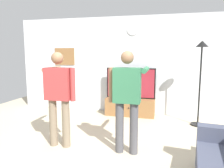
{
  "coord_description": "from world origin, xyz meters",
  "views": [
    {
      "loc": [
        1.13,
        -3.04,
        1.67
      ],
      "look_at": [
        0.07,
        1.2,
        1.05
      ],
      "focal_mm": 34.19,
      "sensor_mm": 36.0,
      "label": 1
    }
  ],
  "objects": [
    {
      "name": "ground_plane",
      "position": [
        0.0,
        0.0,
        0.0
      ],
      "size": [
        8.4,
        8.4,
        0.0
      ],
      "primitive_type": "plane",
      "color": "beige"
    },
    {
      "name": "back_wall",
      "position": [
        0.0,
        2.95,
        1.35
      ],
      "size": [
        6.4,
        0.1,
        2.7
      ],
      "primitive_type": "cube",
      "color": "silver",
      "rests_on": "ground_plane"
    },
    {
      "name": "tv_stand",
      "position": [
        0.23,
        2.6,
        0.24
      ],
      "size": [
        1.32,
        0.5,
        0.47
      ],
      "color": "olive",
      "rests_on": "ground_plane"
    },
    {
      "name": "television",
      "position": [
        0.23,
        2.65,
        0.88
      ],
      "size": [
        1.32,
        0.07,
        0.82
      ],
      "color": "black",
      "rests_on": "tv_stand"
    },
    {
      "name": "wall_clock",
      "position": [
        0.23,
        2.89,
        2.33
      ],
      "size": [
        0.3,
        0.03,
        0.3
      ],
      "primitive_type": "cylinder",
      "rotation": [
        1.57,
        0.0,
        0.0
      ],
      "color": "white"
    },
    {
      "name": "framed_picture",
      "position": [
        -1.82,
        2.9,
        1.59
      ],
      "size": [
        0.63,
        0.04,
        0.5
      ],
      "primitive_type": "cube",
      "color": "olive"
    },
    {
      "name": "floor_lamp",
      "position": [
        1.91,
        2.16,
        1.4
      ],
      "size": [
        0.32,
        0.32,
        1.96
      ],
      "color": "black",
      "rests_on": "ground_plane"
    },
    {
      "name": "person_standing_nearer_lamp",
      "position": [
        -0.69,
        0.35,
        0.98
      ],
      "size": [
        0.64,
        0.78,
        1.7
      ],
      "color": "#7A6B56",
      "rests_on": "ground_plane"
    },
    {
      "name": "person_standing_nearer_couch",
      "position": [
        0.53,
        0.37,
        0.98
      ],
      "size": [
        0.62,
        0.78,
        1.72
      ],
      "color": "#4C4C51",
      "rests_on": "ground_plane"
    }
  ]
}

